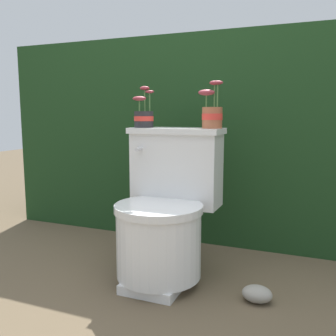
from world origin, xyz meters
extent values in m
plane|color=brown|center=(0.00, 0.00, 0.00)|extent=(12.00, 12.00, 0.00)
cube|color=#193819|center=(0.00, 0.94, 0.67)|extent=(3.03, 0.62, 1.34)
cube|color=silver|center=(-0.07, -0.02, 0.02)|extent=(0.27, 0.37, 0.05)
cylinder|color=silver|center=(-0.07, -0.02, 0.21)|extent=(0.42, 0.42, 0.32)
cylinder|color=silver|center=(-0.07, -0.02, 0.39)|extent=(0.43, 0.43, 0.04)
cube|color=silver|center=(-0.07, 0.22, 0.55)|extent=(0.47, 0.19, 0.39)
cube|color=silver|center=(-0.07, 0.22, 0.75)|extent=(0.49, 0.22, 0.03)
cylinder|color=silver|center=(-0.23, 0.10, 0.66)|extent=(0.02, 0.05, 0.02)
cylinder|color=#262628|center=(-0.26, 0.21, 0.81)|extent=(0.10, 0.10, 0.09)
cylinder|color=red|center=(-0.26, 0.21, 0.82)|extent=(0.11, 0.11, 0.03)
cylinder|color=#332319|center=(-0.26, 0.21, 0.85)|extent=(0.10, 0.10, 0.01)
cylinder|color=#4C753D|center=(-0.23, 0.23, 0.91)|extent=(0.01, 0.01, 0.10)
ellipsoid|color=#93333D|center=(-0.23, 0.23, 0.96)|extent=(0.05, 0.04, 0.02)
cylinder|color=#4C753D|center=(-0.26, 0.17, 0.89)|extent=(0.01, 0.01, 0.06)
ellipsoid|color=#93333D|center=(-0.26, 0.17, 0.93)|extent=(0.08, 0.05, 0.02)
cylinder|color=#4C753D|center=(-0.26, 0.23, 0.92)|extent=(0.01, 0.01, 0.12)
ellipsoid|color=#93333D|center=(-0.26, 0.23, 0.98)|extent=(0.05, 0.04, 0.02)
cylinder|color=#9E5638|center=(0.12, 0.24, 0.82)|extent=(0.10, 0.10, 0.11)
cylinder|color=red|center=(0.12, 0.24, 0.83)|extent=(0.11, 0.11, 0.03)
cylinder|color=#332319|center=(0.12, 0.24, 0.87)|extent=(0.10, 0.10, 0.01)
cylinder|color=#4C753D|center=(0.10, 0.21, 0.91)|extent=(0.01, 0.01, 0.06)
ellipsoid|color=#93333D|center=(0.10, 0.21, 0.95)|extent=(0.09, 0.06, 0.03)
cylinder|color=#4C753D|center=(0.15, 0.21, 0.94)|extent=(0.01, 0.01, 0.11)
ellipsoid|color=#93333D|center=(0.15, 0.21, 1.00)|extent=(0.05, 0.04, 0.02)
cylinder|color=#4C753D|center=(0.13, 0.22, 0.94)|extent=(0.01, 0.01, 0.11)
ellipsoid|color=#93333D|center=(0.13, 0.22, 1.00)|extent=(0.05, 0.04, 0.02)
ellipsoid|color=gray|center=(0.42, -0.02, 0.04)|extent=(0.14, 0.11, 0.07)
camera|label=1|loc=(0.64, -1.65, 0.85)|focal=40.00mm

